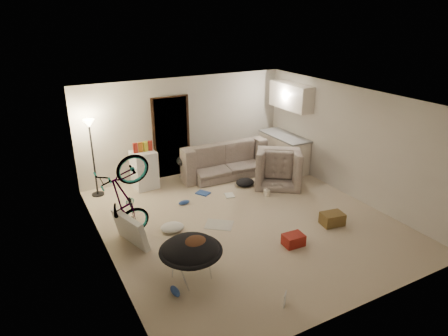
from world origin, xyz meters
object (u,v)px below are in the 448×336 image
kitchen_counter (284,152)px  tv_box (130,230)px  saucer_chair (191,256)px  drink_case_a (332,219)px  sofa (221,161)px  floor_lamp (91,142)px  bicycle (127,217)px  juicer (267,193)px  armchair (278,169)px  drink_case_b (293,240)px  mini_fridge (144,170)px

kitchen_counter → tv_box: kitchen_counter is taller
saucer_chair → drink_case_a: 3.21m
kitchen_counter → sofa: 1.75m
floor_lamp → bicycle: size_ratio=1.04×
saucer_chair → kitchen_counter: bearing=37.8°
sofa → drink_case_a: 3.52m
bicycle → juicer: size_ratio=8.23×
armchair → kitchen_counter: bearing=-99.8°
floor_lamp → sofa: size_ratio=0.79×
juicer → tv_box: bearing=-171.4°
sofa → armchair: (0.99, -1.16, 0.02)m
saucer_chair → armchair: bearing=36.0°
floor_lamp → drink_case_a: bearing=-43.4°
floor_lamp → drink_case_b: bearing=-55.1°
armchair → saucer_chair: saucer_chair is taller
kitchen_counter → mini_fridge: size_ratio=1.64×
kitchen_counter → saucer_chair: 5.27m
floor_lamp → drink_case_b: 4.88m
kitchen_counter → tv_box: size_ratio=1.66×
sofa → mini_fridge: size_ratio=2.50×
tv_box → juicer: (3.34, 0.50, -0.21)m
drink_case_b → drink_case_a: bearing=14.8°
saucer_chair → drink_case_a: (3.19, 0.24, -0.30)m
drink_case_b → kitchen_counter: bearing=59.8°
bicycle → drink_case_a: 4.03m
sofa → bicycle: 3.66m
sofa → saucer_chair: (-2.48, -3.68, 0.09)m
floor_lamp → saucer_chair: size_ratio=1.80×
juicer → sofa: bearing=99.6°
sofa → drink_case_b: bearing=84.8°
bicycle → tv_box: bearing=177.4°
tv_box → drink_case_a: (3.76, -1.22, -0.17)m
drink_case_a → saucer_chair: bearing=-166.6°
tv_box → drink_case_a: size_ratio=2.06×
mini_fridge → drink_case_b: bearing=-71.2°
armchair → drink_case_b: size_ratio=2.90×
sofa → bicycle: bearing=35.2°
floor_lamp → drink_case_a: (3.86, -3.64, -1.18)m
drink_case_a → drink_case_b: bearing=-159.2°
saucer_chair → sofa: bearing=56.0°
floor_lamp → mini_fridge: floor_lamp is taller
bicycle → juicer: 3.37m
floor_lamp → drink_case_b: size_ratio=4.87×
armchair → saucer_chair: bearing=70.4°
sofa → drink_case_b: size_ratio=6.15×
floor_lamp → bicycle: (0.10, -2.22, -0.85)m
floor_lamp → armchair: 4.46m
bicycle → tv_box: 0.26m
kitchen_counter → drink_case_b: bearing=-123.3°
sofa → juicer: size_ratio=10.84×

